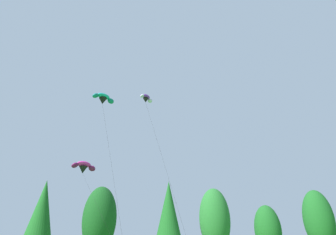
% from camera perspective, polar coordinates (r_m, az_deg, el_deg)
% --- Properties ---
extents(treeline_tree_c, '(4.59, 4.59, 13.60)m').
position_cam_1_polar(treeline_tree_c, '(51.94, -23.22, -16.51)').
color(treeline_tree_c, '#472D19').
rests_on(treeline_tree_c, ground_plane).
extents(treeline_tree_d, '(5.18, 5.18, 12.50)m').
position_cam_1_polar(treeline_tree_d, '(49.01, -13.08, -18.53)').
color(treeline_tree_d, '#472D19').
rests_on(treeline_tree_d, ground_plane).
extents(treeline_tree_e, '(4.78, 4.78, 14.44)m').
position_cam_1_polar(treeline_tree_e, '(52.73, 0.14, -17.95)').
color(treeline_tree_e, '#472D19').
rests_on(treeline_tree_e, ground_plane).
extents(treeline_tree_f, '(5.60, 5.60, 14.06)m').
position_cam_1_polar(treeline_tree_f, '(57.52, 9.00, -18.81)').
color(treeline_tree_f, '#472D19').
rests_on(treeline_tree_f, ground_plane).
extents(treeline_tree_g, '(4.83, 4.83, 11.21)m').
position_cam_1_polar(treeline_tree_g, '(60.96, 18.72, -19.86)').
color(treeline_tree_g, '#472D19').
rests_on(treeline_tree_g, ground_plane).
extents(treeline_tree_h, '(5.77, 5.77, 14.69)m').
position_cam_1_polar(treeline_tree_h, '(68.29, 27.08, -17.17)').
color(treeline_tree_h, '#472D19').
rests_on(treeline_tree_h, ground_plane).
extents(parafoil_kite_high_magenta, '(6.90, 18.54, 13.53)m').
position_cam_1_polar(parafoil_kite_high_magenta, '(43.91, -16.01, -9.20)').
color(parafoil_kite_high_magenta, '#D12893').
extents(parafoil_kite_mid_purple, '(5.22, 9.40, 22.67)m').
position_cam_1_polar(parafoil_kite_mid_purple, '(43.29, -4.26, 3.64)').
color(parafoil_kite_mid_purple, purple).
extents(parafoil_kite_far_teal, '(4.79, 9.37, 19.73)m').
position_cam_1_polar(parafoil_kite_far_teal, '(37.82, -12.41, 3.56)').
color(parafoil_kite_far_teal, teal).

